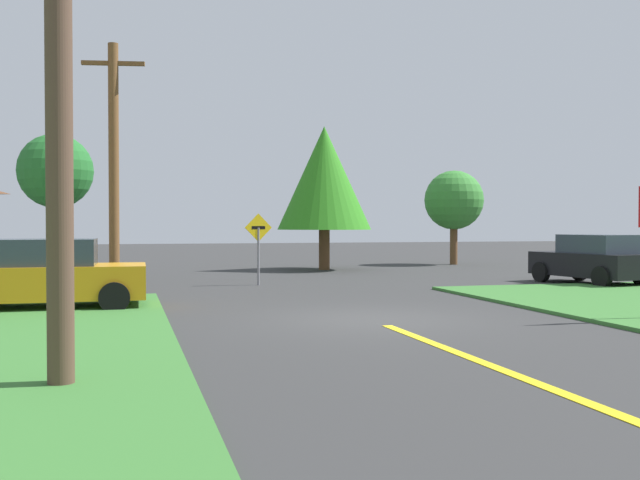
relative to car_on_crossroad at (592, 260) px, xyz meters
name	(u,v)px	position (x,y,z in m)	size (l,w,h in m)	color
ground_plane	(370,319)	(-9.82, -6.33, -0.80)	(120.00, 120.00, 0.00)	#323232
lane_stripe_center	(636,421)	(-9.82, -14.33, -0.80)	(0.20, 14.00, 0.01)	yellow
car_on_crossroad	(592,260)	(0.00, 0.00, 0.00)	(2.45, 4.16, 1.62)	black
parked_car_near_building	(47,275)	(-16.38, -2.91, 0.00)	(4.29, 2.06, 1.62)	orange
utility_pole_near	(59,71)	(-15.41, -11.37, 2.95)	(1.76, 0.64, 7.28)	brown
utility_pole_mid	(114,164)	(-14.97, 1.58, 2.92)	(1.79, 0.42, 7.21)	brown
direction_sign	(258,241)	(-10.53, 2.54, 0.62)	(0.90, 0.15, 2.30)	slate
oak_tree_left	(55,173)	(-16.84, 4.59, 2.82)	(2.40, 2.40, 4.89)	brown
pine_tree_center	(324,178)	(-6.40, 9.53, 3.12)	(4.02, 4.02, 6.15)	brown
oak_tree_right	(454,201)	(0.76, 11.81, 2.31)	(2.86, 2.86, 4.56)	brown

